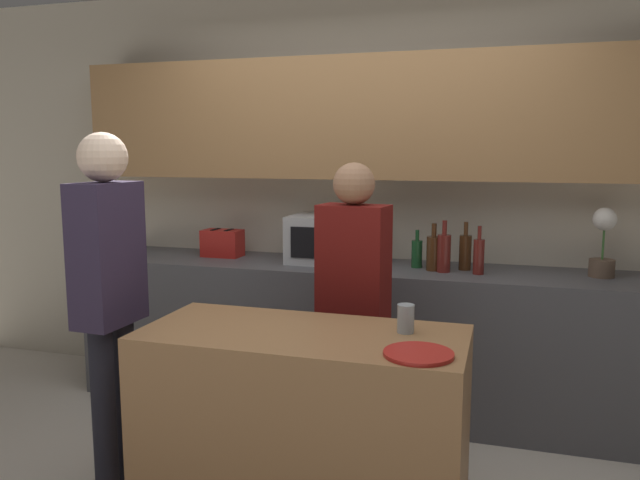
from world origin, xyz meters
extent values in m
cube|color=beige|center=(0.00, 1.74, 1.35)|extent=(6.40, 0.08, 2.70)
cube|color=#A37547|center=(0.00, 1.54, 1.83)|extent=(3.74, 0.32, 0.75)
cube|color=#4C4C51|center=(0.00, 1.39, 0.46)|extent=(3.60, 0.62, 0.92)
cube|color=#996B42|center=(0.09, 0.05, 0.44)|extent=(1.35, 0.62, 0.88)
cube|color=#B7BABC|center=(-0.18, 1.45, 1.07)|extent=(0.52, 0.38, 0.30)
cube|color=black|center=(-0.23, 1.26, 1.07)|extent=(0.31, 0.01, 0.19)
cube|color=#B21E19|center=(-0.94, 1.45, 1.01)|extent=(0.26, 0.16, 0.18)
cube|color=black|center=(-0.99, 1.45, 1.10)|extent=(0.02, 0.11, 0.01)
cube|color=black|center=(-0.89, 1.45, 1.10)|extent=(0.02, 0.11, 0.01)
cylinder|color=brown|center=(1.41, 1.45, 0.97)|extent=(0.14, 0.14, 0.10)
cylinder|color=#38662D|center=(1.41, 1.45, 1.11)|extent=(0.01, 0.01, 0.18)
sphere|color=silver|center=(1.41, 1.45, 1.25)|extent=(0.13, 0.13, 0.13)
cylinder|color=#194723|center=(0.37, 1.43, 1.00)|extent=(0.07, 0.07, 0.17)
cylinder|color=#194723|center=(0.37, 1.43, 1.12)|extent=(0.02, 0.02, 0.06)
cylinder|color=#472814|center=(0.48, 1.37, 1.02)|extent=(0.08, 0.08, 0.20)
cylinder|color=#472814|center=(0.48, 1.37, 1.16)|extent=(0.03, 0.03, 0.08)
cylinder|color=maroon|center=(0.54, 1.34, 1.03)|extent=(0.08, 0.08, 0.22)
cylinder|color=maroon|center=(0.54, 1.34, 1.18)|extent=(0.03, 0.03, 0.09)
cylinder|color=#472814|center=(0.66, 1.44, 1.02)|extent=(0.07, 0.07, 0.21)
cylinder|color=#472814|center=(0.66, 1.44, 1.17)|extent=(0.03, 0.03, 0.08)
cylinder|color=maroon|center=(0.74, 1.33, 1.02)|extent=(0.06, 0.06, 0.20)
cylinder|color=maroon|center=(0.74, 1.33, 1.16)|extent=(0.02, 0.02, 0.08)
cylinder|color=red|center=(0.60, -0.12, 0.89)|extent=(0.26, 0.26, 0.01)
cylinder|color=#99A5AD|center=(0.51, 0.16, 0.94)|extent=(0.07, 0.07, 0.12)
cylinder|color=black|center=(-0.86, 0.17, 0.42)|extent=(0.11, 0.11, 0.83)
cylinder|color=black|center=(-0.87, 0.01, 0.42)|extent=(0.11, 0.11, 0.83)
cube|color=#312640|center=(-0.86, 0.09, 1.16)|extent=(0.20, 0.35, 0.66)
sphere|color=beige|center=(-0.86, 0.09, 1.60)|extent=(0.22, 0.22, 0.22)
cylinder|color=black|center=(0.25, 0.61, 0.38)|extent=(0.11, 0.11, 0.76)
cylinder|color=black|center=(0.09, 0.63, 0.38)|extent=(0.11, 0.11, 0.76)
cube|color=maroon|center=(0.17, 0.62, 1.06)|extent=(0.36, 0.23, 0.60)
sphere|color=#9E7051|center=(0.17, 0.62, 1.47)|extent=(0.21, 0.21, 0.21)
camera|label=1|loc=(0.89, -2.33, 1.64)|focal=35.00mm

